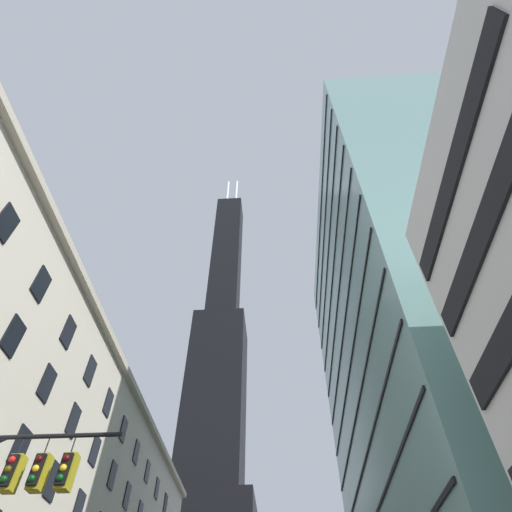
% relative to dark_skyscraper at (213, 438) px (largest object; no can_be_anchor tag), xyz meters
% --- Properties ---
extents(dark_skyscraper, '(22.31, 22.31, 174.48)m').
position_rel_dark_skyscraper_xyz_m(dark_skyscraper, '(0.00, 0.00, 0.00)').
color(dark_skyscraper, black).
rests_on(dark_skyscraper, ground).
extents(glass_office_midrise, '(19.17, 36.39, 51.36)m').
position_rel_dark_skyscraper_xyz_m(glass_office_midrise, '(33.82, -69.94, -25.68)').
color(glass_office_midrise, gray).
rests_on(glass_office_midrise, ground).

